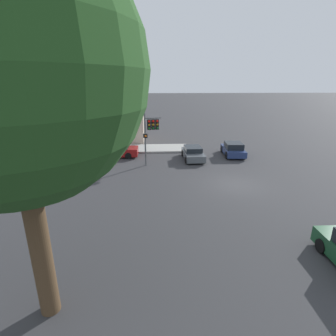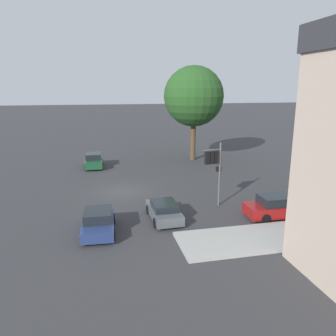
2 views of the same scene
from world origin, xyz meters
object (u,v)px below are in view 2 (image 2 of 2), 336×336
at_px(street_tree, 194,96).
at_px(parked_car_0, 279,207).
at_px(traffic_signal, 214,162).
at_px(crossing_car_0, 164,211).
at_px(crossing_car_1, 98,222).
at_px(crossing_car_2, 94,161).

distance_m(street_tree, parked_car_0, 19.91).
bearing_deg(traffic_signal, street_tree, -20.61).
relative_size(crossing_car_0, crossing_car_1, 0.99).
bearing_deg(crossing_car_1, crossing_car_0, 108.06).
bearing_deg(street_tree, parked_car_0, 1.28).
bearing_deg(parked_car_0, crossing_car_1, -179.84).
relative_size(crossing_car_1, parked_car_0, 0.85).
xyz_separation_m(crossing_car_1, crossing_car_2, (-17.31, -0.21, 0.06)).
bearing_deg(crossing_car_2, crossing_car_0, 16.50).
height_order(traffic_signal, crossing_car_0, traffic_signal).
bearing_deg(traffic_signal, crossing_car_2, 21.53).
relative_size(street_tree, crossing_car_0, 2.82).
relative_size(crossing_car_1, crossing_car_2, 0.97).
height_order(street_tree, traffic_signal, street_tree).
distance_m(traffic_signal, crossing_car_2, 17.03).
distance_m(street_tree, crossing_car_2, 13.67).
bearing_deg(crossing_car_1, traffic_signal, 111.97).
height_order(crossing_car_0, crossing_car_1, crossing_car_1).
height_order(crossing_car_0, parked_car_0, parked_car_0).
xyz_separation_m(street_tree, parked_car_0, (18.69, 0.42, -6.83)).
xyz_separation_m(street_tree, crossing_car_2, (1.23, -11.78, -6.84)).
bearing_deg(crossing_car_2, street_tree, 96.88).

